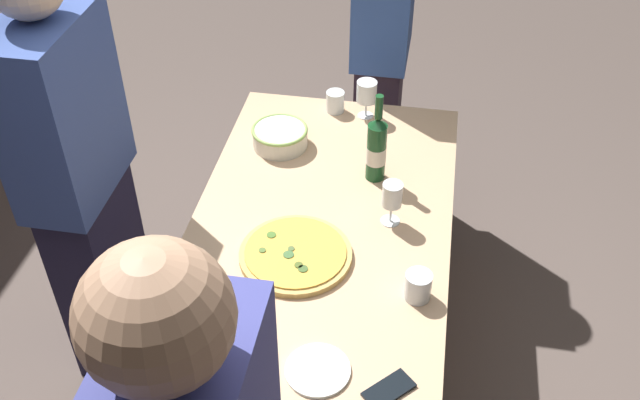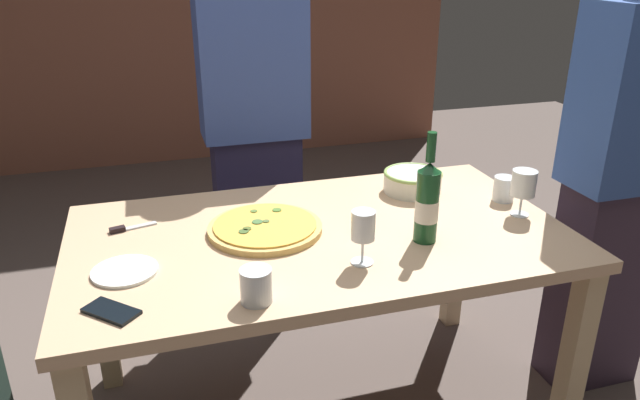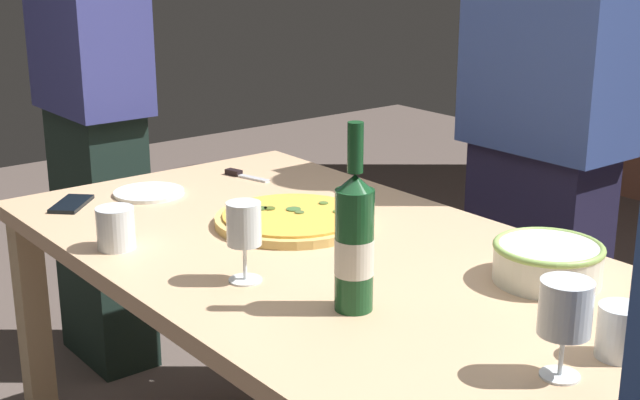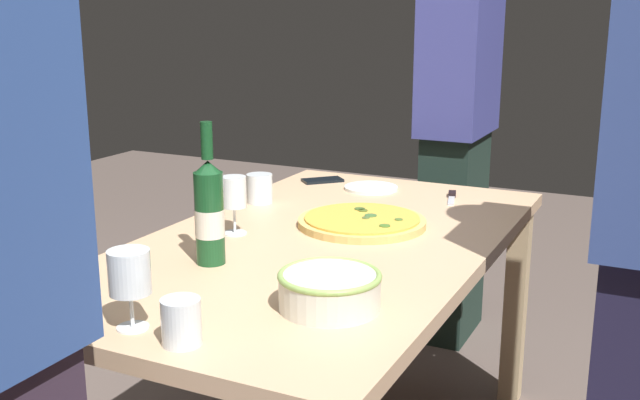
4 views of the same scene
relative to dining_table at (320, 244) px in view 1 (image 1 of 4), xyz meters
The scene contains 14 objects.
ground_plane 0.66m from the dining_table, ahead, with size 8.00×8.00×0.00m, color brown.
dining_table is the anchor object (origin of this frame).
pizza 0.21m from the dining_table, 163.21° to the left, with size 0.37×0.37×0.03m.
serving_bowl 0.51m from the dining_table, 28.47° to the left, with size 0.22×0.22×0.08m.
wine_bottle 0.40m from the dining_table, 27.58° to the right, with size 0.07×0.07×0.35m.
wine_glass_near_pizza 0.73m from the dining_table, ahead, with size 0.08×0.08×0.16m.
wine_glass_by_bottle 0.32m from the dining_table, 76.15° to the right, with size 0.07×0.07×0.16m.
cup_amber 0.73m from the dining_table, ahead, with size 0.08×0.08×0.09m, color white.
cup_ceramic 0.47m from the dining_table, 128.05° to the right, with size 0.08×0.08×0.09m, color white.
side_plate 0.62m from the dining_table, behind, with size 0.19×0.19×0.01m, color white.
cell_phone 0.71m from the dining_table, 154.60° to the right, with size 0.07×0.14×0.01m, color black.
pizza_knife 0.64m from the dining_table, 162.42° to the left, with size 0.15×0.06×0.02m.
person_host 1.11m from the dining_table, ahead, with size 0.40×0.24×1.68m.
person_guest_right 0.86m from the dining_table, 93.64° to the left, with size 0.45×0.24×1.71m.
Camera 1 is at (-1.85, -0.32, 2.44)m, focal length 40.99 mm.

